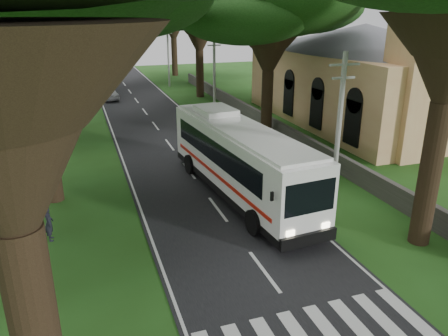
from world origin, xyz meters
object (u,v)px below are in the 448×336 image
at_px(pole_mid, 214,76).
at_px(distant_car_a, 108,93).
at_px(pedestrian, 49,223).
at_px(distant_car_c, 121,67).
at_px(pole_near, 338,133).
at_px(pole_far, 168,54).
at_px(church, 363,68).
at_px(distant_car_b, 103,80).
at_px(coach_bus, 239,158).

bearing_deg(pole_mid, distant_car_a, 122.29).
bearing_deg(pedestrian, pole_mid, -39.87).
bearing_deg(distant_car_a, distant_car_c, -112.04).
bearing_deg(pole_near, pole_mid, 90.00).
distance_m(pole_far, distant_car_a, 11.27).
height_order(church, distant_car_b, church).
distance_m(pole_mid, coach_bus, 16.97).
xyz_separation_m(pole_far, coach_bus, (-3.75, -36.42, -2.06)).
relative_size(church, pole_far, 3.00).
bearing_deg(distant_car_c, pole_far, 111.46).
distance_m(distant_car_b, distant_car_c, 15.27).
height_order(pole_far, distant_car_a, pole_far).
bearing_deg(distant_car_b, pole_near, -96.05).
relative_size(pole_far, distant_car_c, 1.98).
bearing_deg(pole_near, church, 51.50).
relative_size(church, pole_near, 3.00).
relative_size(distant_car_b, distant_car_c, 1.06).
xyz_separation_m(church, pole_mid, (-12.36, 4.45, -0.73)).
distance_m(pole_near, distant_car_a, 34.68).
xyz_separation_m(pole_far, pedestrian, (-13.59, -38.57, -3.36)).
xyz_separation_m(coach_bus, distant_car_a, (-4.75, 29.87, -1.38)).
bearing_deg(distant_car_a, coach_bus, 86.50).
relative_size(pole_near, pole_mid, 1.00).
height_order(coach_bus, distant_car_c, coach_bus).
xyz_separation_m(distant_car_c, pedestrian, (-9.32, -57.23, 0.21)).
bearing_deg(distant_car_c, distant_car_b, 83.25).
bearing_deg(distant_car_c, distant_car_a, 89.06).
bearing_deg(distant_car_b, distant_car_a, -107.81).
height_order(pole_mid, distant_car_c, pole_mid).
xyz_separation_m(coach_bus, pedestrian, (-9.83, -2.15, -1.30)).
xyz_separation_m(church, coach_bus, (-16.12, -11.96, -2.79)).
bearing_deg(pole_mid, pedestrian, -126.20).
distance_m(pole_mid, pedestrian, 23.25).
height_order(pole_mid, coach_bus, pole_mid).
bearing_deg(church, coach_bus, -143.41).
relative_size(church, coach_bus, 1.77).
relative_size(church, distant_car_a, 5.72).
xyz_separation_m(pole_mid, distant_car_c, (-4.27, 38.67, -3.56)).
distance_m(church, distant_car_b, 35.37).
bearing_deg(distant_car_a, church, 126.84).
relative_size(distant_car_a, pedestrian, 2.54).
xyz_separation_m(church, pole_near, (-12.36, -15.55, -0.73)).
relative_size(distant_car_a, distant_car_c, 1.04).
bearing_deg(pole_far, distant_car_a, -142.38).
distance_m(church, pole_near, 19.88).
bearing_deg(distant_car_a, pole_far, -154.91).
relative_size(pole_mid, distant_car_b, 1.87).
height_order(pole_mid, distant_car_a, pole_mid).
bearing_deg(pedestrian, pole_near, -99.69).
bearing_deg(church, distant_car_c, 111.09).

